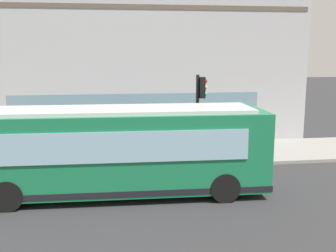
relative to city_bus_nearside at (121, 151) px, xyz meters
The scene contains 10 objects.
ground 1.88m from the city_bus_nearside, 77.03° to the right, with size 120.00×120.00×0.00m, color #2D2D30.
sidewalk_curb 5.36m from the city_bus_nearside, 11.56° to the right, with size 4.41×40.00×0.15m, color gray.
building_corner 12.87m from the city_bus_nearside, ahead, with size 9.22×18.60×13.01m.
city_bus_nearside is the anchor object (origin of this frame).
traffic_light_near_corner 4.91m from the city_bus_nearside, 47.49° to the right, with size 0.32×0.49×3.84m.
fire_hydrant 7.26m from the city_bus_nearside, 59.25° to the right, with size 0.35×0.35×0.74m.
pedestrian_by_light_pole 5.37m from the city_bus_nearside, ahead, with size 0.32×0.32×1.62m.
pedestrian_near_hydrant 3.55m from the city_bus_nearside, ahead, with size 0.32×0.32×1.57m.
pedestrian_walking_along_curb 4.80m from the city_bus_nearside, 26.14° to the right, with size 0.32×0.32×1.56m.
newspaper_vending_box 6.87m from the city_bus_nearside, 17.60° to the left, with size 0.44×0.43×0.90m.
Camera 1 is at (-14.08, 1.35, 4.99)m, focal length 43.62 mm.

